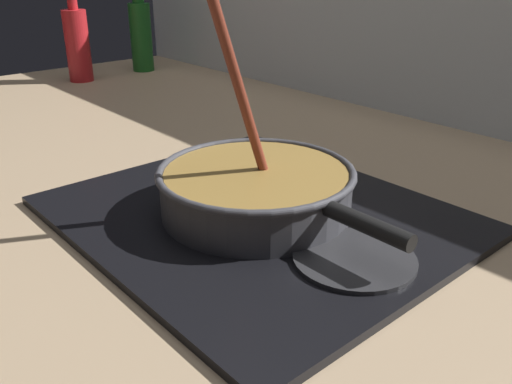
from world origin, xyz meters
name	(u,v)px	position (x,y,z in m)	size (l,w,h in m)	color
ground	(134,237)	(0.00, 0.00, -0.02)	(2.40, 1.60, 0.04)	#9E8466
hob_plate	(256,215)	(0.10, 0.15, 0.01)	(0.56, 0.48, 0.01)	black
burner_ring	(256,209)	(0.10, 0.15, 0.02)	(0.19, 0.19, 0.01)	#592D0C
spare_burner	(354,259)	(0.29, 0.15, 0.01)	(0.15, 0.15, 0.01)	#262628
cooking_pan	(256,189)	(0.10, 0.15, 0.05)	(0.40, 0.29, 0.32)	#38383D
sauce_bottle	(141,34)	(-0.98, 0.59, 0.12)	(0.07, 0.07, 0.27)	#19591E
oil_bottle	(77,44)	(-0.96, 0.37, 0.11)	(0.07, 0.07, 0.26)	red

